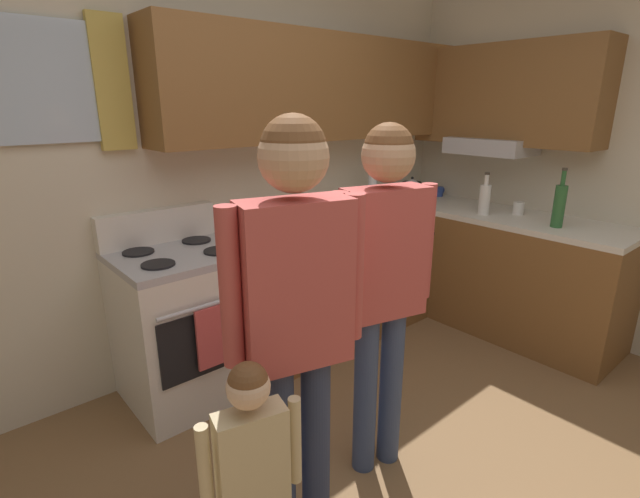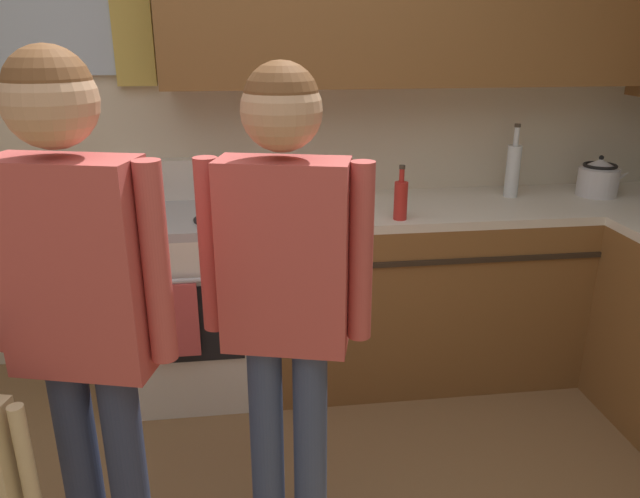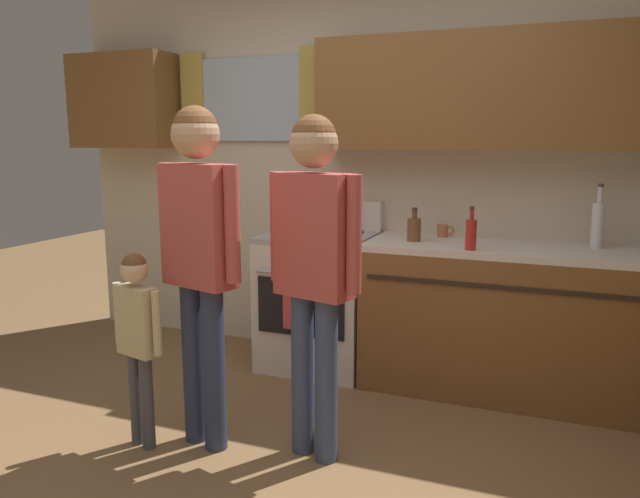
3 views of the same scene
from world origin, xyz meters
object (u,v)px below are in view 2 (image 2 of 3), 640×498
at_px(stove_oven, 183,298).
at_px(adult_holding_child, 78,291).
at_px(cup_terracotta, 336,190).
at_px(stovetop_kettle, 599,177).
at_px(bottle_sauce_red, 401,199).
at_px(bottle_tall_clear, 513,169).
at_px(adult_in_plaid, 285,277).
at_px(bottle_squat_brown, 315,195).

xyz_separation_m(stove_oven, adult_holding_child, (-0.13, -1.23, 0.58)).
relative_size(cup_terracotta, stovetop_kettle, 0.40).
bearing_deg(bottle_sauce_red, bottle_tall_clear, 25.78).
height_order(stovetop_kettle, adult_in_plaid, adult_in_plaid).
relative_size(cup_terracotta, adult_in_plaid, 0.07).
distance_m(bottle_squat_brown, bottle_tall_clear, 1.04).
bearing_deg(stove_oven, adult_in_plaid, -69.52).
bearing_deg(adult_in_plaid, stove_oven, 110.48).
bearing_deg(stovetop_kettle, bottle_tall_clear, 175.49).
height_order(cup_terracotta, stovetop_kettle, stovetop_kettle).
height_order(bottle_sauce_red, adult_in_plaid, adult_in_plaid).
distance_m(bottle_tall_clear, adult_in_plaid, 1.74).
height_order(bottle_squat_brown, stovetop_kettle, stovetop_kettle).
bearing_deg(cup_terracotta, stovetop_kettle, -5.44).
bearing_deg(cup_terracotta, bottle_sauce_red, -61.07).
bearing_deg(bottle_tall_clear, adult_holding_child, -143.66).
xyz_separation_m(bottle_squat_brown, bottle_sauce_red, (0.36, -0.18, 0.02)).
distance_m(stove_oven, adult_holding_child, 1.37).
relative_size(stove_oven, bottle_sauce_red, 4.48).
xyz_separation_m(stove_oven, cup_terracotta, (0.78, 0.18, 0.47)).
distance_m(bottle_tall_clear, stovetop_kettle, 0.45).
bearing_deg(bottle_sauce_red, stove_oven, 167.21).
distance_m(stove_oven, bottle_tall_clear, 1.76).
xyz_separation_m(bottle_squat_brown, adult_in_plaid, (-0.22, -1.08, 0.05)).
bearing_deg(adult_holding_child, bottle_squat_brown, 56.78).
distance_m(stove_oven, adult_in_plaid, 1.33).
bearing_deg(bottle_squat_brown, bottle_tall_clear, 7.98).
distance_m(cup_terracotta, adult_holding_child, 1.68).
bearing_deg(stovetop_kettle, bottle_sauce_red, -165.66).
bearing_deg(bottle_sauce_red, adult_holding_child, -138.56).
bearing_deg(bottle_tall_clear, bottle_sauce_red, -154.22).
xyz_separation_m(stovetop_kettle, adult_in_plaid, (-1.69, -1.19, 0.03)).
bearing_deg(stove_oven, stovetop_kettle, 1.49).
height_order(bottle_squat_brown, adult_holding_child, adult_holding_child).
relative_size(bottle_squat_brown, bottle_sauce_red, 0.84).
distance_m(stovetop_kettle, adult_holding_child, 2.58).
xyz_separation_m(bottle_sauce_red, cup_terracotta, (-0.23, 0.41, -0.05)).
height_order(cup_terracotta, adult_in_plaid, adult_in_plaid).
bearing_deg(stove_oven, bottle_tall_clear, 3.10).
bearing_deg(stove_oven, adult_holding_child, -95.91).
height_order(bottle_sauce_red, bottle_tall_clear, bottle_tall_clear).
xyz_separation_m(bottle_squat_brown, cup_terracotta, (0.14, 0.24, -0.04)).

